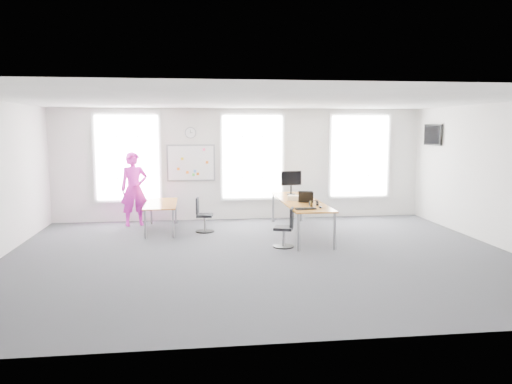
{
  "coord_description": "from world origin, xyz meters",
  "views": [
    {
      "loc": [
        -1.32,
        -9.43,
        2.49
      ],
      "look_at": [
        0.05,
        1.2,
        1.1
      ],
      "focal_mm": 35.0,
      "sensor_mm": 36.0,
      "label": 1
    }
  ],
  "objects": [
    {
      "name": "whiteboard",
      "position": [
        -1.35,
        3.97,
        1.55
      ],
      "size": [
        1.2,
        0.03,
        0.9
      ],
      "primitive_type": "cube",
      "color": "white",
      "rests_on": "wall_back"
    },
    {
      "name": "paper_stack",
      "position": [
        1.06,
        1.91,
        0.85
      ],
      "size": [
        0.39,
        0.34,
        0.11
      ],
      "primitive_type": "cube",
      "rotation": [
        0.0,
        0.0,
        -0.33
      ],
      "color": "#F3E4C1",
      "rests_on": "desk_right"
    },
    {
      "name": "floor",
      "position": [
        0.0,
        0.0,
        0.0
      ],
      "size": [
        10.0,
        10.0,
        0.0
      ],
      "primitive_type": "plane",
      "color": "#2D2D32",
      "rests_on": "ground"
    },
    {
      "name": "wall_right",
      "position": [
        5.0,
        0.0,
        1.5
      ],
      "size": [
        0.0,
        10.0,
        10.0
      ],
      "primitive_type": "plane",
      "rotation": [
        1.57,
        0.0,
        -1.57
      ],
      "color": "white",
      "rests_on": "ground"
    },
    {
      "name": "chair_left",
      "position": [
        -1.09,
        2.39,
        0.36
      ],
      "size": [
        0.44,
        0.44,
        0.83
      ],
      "rotation": [
        0.0,
        0.0,
        1.44
      ],
      "color": "black",
      "rests_on": "ground"
    },
    {
      "name": "headphones",
      "position": [
        1.29,
        1.07,
        0.85
      ],
      "size": [
        0.2,
        0.11,
        0.12
      ],
      "rotation": [
        0.0,
        0.0,
        0.21
      ],
      "color": "black",
      "rests_on": "desk_right"
    },
    {
      "name": "laptop_sleeve",
      "position": [
        1.22,
        1.48,
        0.93
      ],
      "size": [
        0.33,
        0.25,
        0.26
      ],
      "rotation": [
        0.0,
        0.0,
        -0.27
      ],
      "color": "black",
      "rests_on": "desk_right"
    },
    {
      "name": "tv",
      "position": [
        4.95,
        3.0,
        2.3
      ],
      "size": [
        0.06,
        0.9,
        0.55
      ],
      "primitive_type": "cube",
      "color": "black",
      "rests_on": "wall_right"
    },
    {
      "name": "wall_back",
      "position": [
        0.0,
        4.0,
        1.5
      ],
      "size": [
        10.0,
        0.0,
        10.0
      ],
      "primitive_type": "plane",
      "rotation": [
        1.57,
        0.0,
        0.0
      ],
      "color": "white",
      "rests_on": "ground"
    },
    {
      "name": "ceiling",
      "position": [
        0.0,
        0.0,
        3.0
      ],
      "size": [
        10.0,
        10.0,
        0.0
      ],
      "primitive_type": "plane",
      "rotation": [
        3.14,
        0.0,
        0.0
      ],
      "color": "white",
      "rests_on": "ground"
    },
    {
      "name": "window_mid",
      "position": [
        0.3,
        3.97,
        1.7
      ],
      "size": [
        1.6,
        0.06,
        2.2
      ],
      "primitive_type": "cube",
      "color": "silver",
      "rests_on": "wall_back"
    },
    {
      "name": "wall_clock",
      "position": [
        -1.35,
        3.97,
        2.35
      ],
      "size": [
        0.3,
        0.04,
        0.3
      ],
      "primitive_type": "cylinder",
      "rotation": [
        1.57,
        0.0,
        0.0
      ],
      "color": "gray",
      "rests_on": "wall_back"
    },
    {
      "name": "desk_right",
      "position": [
        1.17,
        1.86,
        0.75
      ],
      "size": [
        0.87,
        3.28,
        0.8
      ],
      "color": "orange",
      "rests_on": "ground"
    },
    {
      "name": "window_right",
      "position": [
        3.3,
        3.97,
        1.7
      ],
      "size": [
        1.6,
        0.06,
        2.2
      ],
      "primitive_type": "cube",
      "color": "silver",
      "rests_on": "wall_back"
    },
    {
      "name": "lens_cap",
      "position": [
        1.22,
        0.98,
        0.8
      ],
      "size": [
        0.08,
        0.08,
        0.01
      ],
      "primitive_type": "cylinder",
      "rotation": [
        0.0,
        0.0,
        -0.24
      ],
      "color": "black",
      "rests_on": "desk_right"
    },
    {
      "name": "window_left",
      "position": [
        -3.0,
        3.97,
        1.7
      ],
      "size": [
        1.6,
        0.06,
        2.2
      ],
      "primitive_type": "cube",
      "color": "silver",
      "rests_on": "wall_back"
    },
    {
      "name": "monitor",
      "position": [
        1.15,
        2.86,
        1.16
      ],
      "size": [
        0.54,
        0.22,
        0.6
      ],
      "rotation": [
        0.0,
        0.0,
        0.2
      ],
      "color": "black",
      "rests_on": "desk_right"
    },
    {
      "name": "keyboard",
      "position": [
        1.01,
        0.6,
        0.81
      ],
      "size": [
        0.45,
        0.23,
        0.02
      ],
      "primitive_type": "cube",
      "rotation": [
        0.0,
        0.0,
        0.18
      ],
      "color": "black",
      "rests_on": "desk_right"
    },
    {
      "name": "person",
      "position": [
        -2.79,
        3.43,
        0.94
      ],
      "size": [
        0.78,
        0.61,
        1.88
      ],
      "primitive_type": "imported",
      "rotation": [
        0.0,
        0.0,
        0.27
      ],
      "color": "#F126CA",
      "rests_on": "ground"
    },
    {
      "name": "desk_left",
      "position": [
        -2.08,
        2.67,
        0.62
      ],
      "size": [
        0.74,
        1.86,
        0.68
      ],
      "color": "orange",
      "rests_on": "ground"
    },
    {
      "name": "wall_front",
      "position": [
        0.0,
        -4.0,
        1.5
      ],
      "size": [
        10.0,
        0.0,
        10.0
      ],
      "primitive_type": "plane",
      "rotation": [
        -1.57,
        0.0,
        0.0
      ],
      "color": "white",
      "rests_on": "ground"
    },
    {
      "name": "chair_right",
      "position": [
        0.6,
        0.62,
        0.37
      ],
      "size": [
        0.48,
        0.48,
        0.83
      ],
      "rotation": [
        0.0,
        0.0,
        -1.9
      ],
      "color": "black",
      "rests_on": "ground"
    },
    {
      "name": "mouse",
      "position": [
        1.35,
        0.68,
        0.82
      ],
      "size": [
        0.09,
        0.13,
        0.05
      ],
      "primitive_type": "ellipsoid",
      "rotation": [
        0.0,
        0.0,
        -0.11
      ],
      "color": "black",
      "rests_on": "desk_right"
    }
  ]
}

